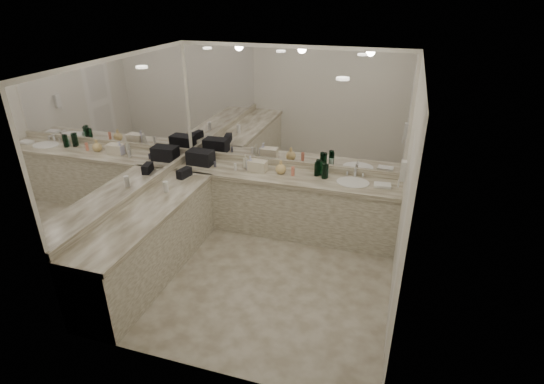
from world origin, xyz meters
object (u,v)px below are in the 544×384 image
(hand_towel, at_px, (382,185))
(cream_cosmetic_case, at_px, (258,166))
(black_toiletry_bag, at_px, (201,157))
(soap_bottle_b, at_px, (250,163))
(soap_bottle_c, at_px, (281,167))
(soap_bottle_a, at_px, (245,161))
(sink, at_px, (353,183))
(wall_phone, at_px, (403,171))

(hand_towel, bearing_deg, cream_cosmetic_case, 179.07)
(black_toiletry_bag, distance_m, soap_bottle_b, 0.78)
(soap_bottle_b, height_order, soap_bottle_c, soap_bottle_b)
(soap_bottle_a, bearing_deg, black_toiletry_bag, -175.62)
(sink, xyz_separation_m, wall_phone, (0.61, -0.50, 0.46))
(soap_bottle_c, bearing_deg, soap_bottle_b, -177.94)
(hand_towel, height_order, soap_bottle_c, soap_bottle_c)
(hand_towel, xyz_separation_m, soap_bottle_c, (-1.40, 0.03, 0.08))
(hand_towel, height_order, soap_bottle_a, soap_bottle_a)
(wall_phone, distance_m, black_toiletry_bag, 2.91)
(soap_bottle_c, bearing_deg, hand_towel, -1.15)
(wall_phone, distance_m, soap_bottle_c, 1.73)
(black_toiletry_bag, bearing_deg, soap_bottle_b, -0.63)
(hand_towel, distance_m, soap_bottle_c, 1.40)
(wall_phone, distance_m, hand_towel, 0.69)
(black_toiletry_bag, relative_size, soap_bottle_a, 1.85)
(wall_phone, xyz_separation_m, cream_cosmetic_case, (-1.96, 0.51, -0.38))
(soap_bottle_a, height_order, soap_bottle_c, soap_bottle_a)
(black_toiletry_bag, distance_m, soap_bottle_c, 1.23)
(black_toiletry_bag, bearing_deg, cream_cosmetic_case, 0.48)
(hand_towel, relative_size, soap_bottle_a, 1.08)
(sink, relative_size, wall_phone, 1.83)
(sink, xyz_separation_m, cream_cosmetic_case, (-1.36, 0.01, 0.08))
(sink, bearing_deg, hand_towel, -2.04)
(sink, distance_m, soap_bottle_c, 1.02)
(hand_towel, relative_size, soap_bottle_b, 1.02)
(wall_phone, relative_size, cream_cosmetic_case, 0.93)
(black_toiletry_bag, xyz_separation_m, soap_bottle_a, (0.69, 0.05, -0.01))
(hand_towel, bearing_deg, soap_bottle_a, 177.84)
(hand_towel, bearing_deg, soap_bottle_b, 179.62)
(cream_cosmetic_case, bearing_deg, soap_bottle_b, -168.20)
(hand_towel, bearing_deg, sink, 177.96)
(hand_towel, relative_size, soap_bottle_c, 1.12)
(wall_phone, height_order, black_toiletry_bag, wall_phone)
(wall_phone, bearing_deg, sink, 140.43)
(black_toiletry_bag, xyz_separation_m, soap_bottle_b, (0.78, -0.01, -0.00))
(soap_bottle_b, xyz_separation_m, soap_bottle_c, (0.45, 0.02, -0.01))
(sink, relative_size, black_toiletry_bag, 1.18)
(black_toiletry_bag, distance_m, soap_bottle_a, 0.69)
(sink, bearing_deg, soap_bottle_c, 179.19)
(sink, distance_m, cream_cosmetic_case, 1.36)
(soap_bottle_c, bearing_deg, sink, -0.81)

